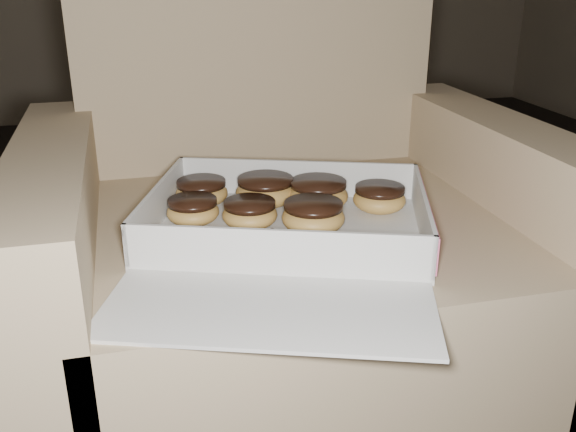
{
  "coord_description": "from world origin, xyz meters",
  "views": [
    {
      "loc": [
        -0.33,
        -1.24,
        0.8
      ],
      "look_at": [
        -0.1,
        -0.35,
        0.43
      ],
      "focal_mm": 40.0,
      "sensor_mm": 36.0,
      "label": 1
    }
  ],
  "objects": [
    {
      "name": "bakery_box",
      "position": [
        -0.11,
        -0.39,
        0.42
      ],
      "size": [
        0.55,
        0.59,
        0.07
      ],
      "rotation": [
        0.0,
        0.0,
        -0.35
      ],
      "color": "silver",
      "rests_on": "armchair"
    },
    {
      "name": "armchair",
      "position": [
        -0.07,
        -0.23,
        0.29
      ],
      "size": [
        0.87,
        0.74,
        0.91
      ],
      "color": "#957D5F",
      "rests_on": "floor"
    },
    {
      "name": "crumb_d",
      "position": [
        -0.13,
        -0.37,
        0.42
      ],
      "size": [
        0.01,
        0.01,
        0.0
      ],
      "primitive_type": "ellipsoid",
      "color": "black",
      "rests_on": "bakery_box"
    },
    {
      "name": "donut_e",
      "position": [
        0.06,
        -0.32,
        0.44
      ],
      "size": [
        0.09,
        0.09,
        0.04
      ],
      "color": "gold",
      "rests_on": "bakery_box"
    },
    {
      "name": "donut_a",
      "position": [
        -0.11,
        -0.25,
        0.44
      ],
      "size": [
        0.1,
        0.1,
        0.05
      ],
      "color": "gold",
      "rests_on": "bakery_box"
    },
    {
      "name": "crumb_a",
      "position": [
        -0.21,
        -0.46,
        0.42
      ],
      "size": [
        0.01,
        0.01,
        0.0
      ],
      "primitive_type": "ellipsoid",
      "color": "black",
      "rests_on": "bakery_box"
    },
    {
      "name": "donut_d",
      "position": [
        -0.07,
        -0.37,
        0.44
      ],
      "size": [
        0.1,
        0.1,
        0.05
      ],
      "color": "gold",
      "rests_on": "bakery_box"
    },
    {
      "name": "donut_c",
      "position": [
        -0.03,
        -0.28,
        0.44
      ],
      "size": [
        0.1,
        0.1,
        0.05
      ],
      "color": "gold",
      "rests_on": "bakery_box"
    },
    {
      "name": "donut_g",
      "position": [
        -0.24,
        -0.3,
        0.44
      ],
      "size": [
        0.08,
        0.08,
        0.04
      ],
      "color": "gold",
      "rests_on": "bakery_box"
    },
    {
      "name": "floor",
      "position": [
        0.0,
        0.0,
        0.0
      ],
      "size": [
        4.5,
        4.5,
        0.0
      ],
      "primitive_type": "plane",
      "color": "black",
      "rests_on": "ground"
    },
    {
      "name": "donut_b",
      "position": [
        -0.16,
        -0.33,
        0.44
      ],
      "size": [
        0.09,
        0.09,
        0.04
      ],
      "color": "gold",
      "rests_on": "bakery_box"
    },
    {
      "name": "crumb_c",
      "position": [
        -0.15,
        -0.38,
        0.42
      ],
      "size": [
        0.01,
        0.01,
        0.0
      ],
      "primitive_type": "ellipsoid",
      "color": "black",
      "rests_on": "bakery_box"
    },
    {
      "name": "donut_f",
      "position": [
        -0.22,
        -0.22,
        0.44
      ],
      "size": [
        0.09,
        0.09,
        0.04
      ],
      "color": "gold",
      "rests_on": "bakery_box"
    },
    {
      "name": "crumb_e",
      "position": [
        0.02,
        -0.42,
        0.42
      ],
      "size": [
        0.01,
        0.01,
        0.0
      ],
      "primitive_type": "ellipsoid",
      "color": "black",
      "rests_on": "bakery_box"
    },
    {
      "name": "crumb_b",
      "position": [
        -0.13,
        -0.36,
        0.42
      ],
      "size": [
        0.01,
        0.01,
        0.0
      ],
      "primitive_type": "ellipsoid",
      "color": "black",
      "rests_on": "bakery_box"
    }
  ]
}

